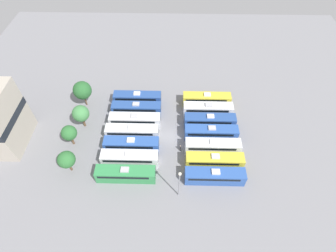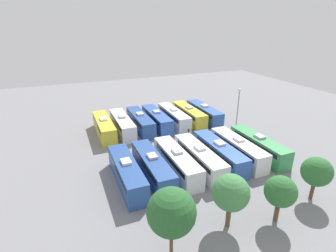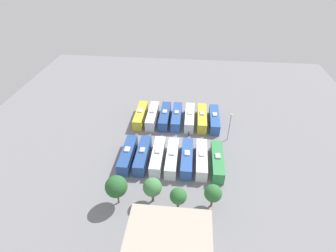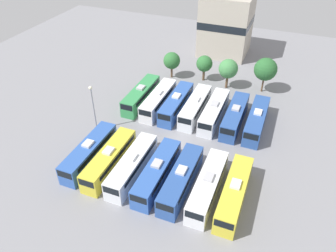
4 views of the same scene
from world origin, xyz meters
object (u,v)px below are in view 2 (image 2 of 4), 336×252
at_px(bus_5, 122,124).
at_px(tree_3, 171,212).
at_px(bus_12, 153,166).
at_px(bus_6, 104,127).
at_px(bus_3, 157,119).
at_px(light_pole, 238,102).
at_px(bus_1, 189,114).
at_px(tree_0, 317,172).
at_px(bus_4, 140,121).
at_px(bus_0, 204,113).
at_px(worker_person, 189,132).
at_px(bus_11, 177,161).
at_px(bus_8, 238,148).
at_px(bus_13, 127,172).
at_px(bus_9, 219,152).
at_px(tree_2, 231,193).
at_px(bus_2, 174,116).
at_px(bus_7, 259,145).
at_px(bus_10, 199,157).
at_px(tree_1, 281,192).

xyz_separation_m(bus_5, tree_3, (2.54, 30.06, 3.14)).
bearing_deg(bus_12, bus_6, -77.93).
bearing_deg(bus_3, light_pole, 152.99).
distance_m(bus_1, light_pole, 10.73).
height_order(bus_3, light_pole, light_pole).
bearing_deg(tree_0, bus_4, -66.58).
bearing_deg(bus_3, bus_5, 1.37).
bearing_deg(light_pole, bus_0, -64.86).
xyz_separation_m(bus_0, tree_3, (20.51, 30.03, 3.14)).
bearing_deg(tree_0, bus_12, -36.41).
bearing_deg(worker_person, bus_11, 55.90).
bearing_deg(bus_8, bus_3, -67.57).
relative_size(bus_8, tree_0, 2.11).
relative_size(bus_6, bus_12, 1.00).
xyz_separation_m(bus_1, bus_13, (17.90, 17.53, 0.00)).
bearing_deg(tree_3, bus_9, -135.92).
relative_size(bus_4, light_pole, 1.42).
relative_size(bus_4, bus_11, 1.00).
bearing_deg(bus_8, bus_6, -43.91).
height_order(bus_9, light_pole, light_pole).
bearing_deg(tree_2, bus_2, -102.55).
distance_m(bus_7, tree_2, 17.91).
bearing_deg(worker_person, bus_1, -117.02).
distance_m(bus_2, tree_3, 33.24).
height_order(bus_10, tree_3, tree_3).
bearing_deg(tree_3, bus_1, -119.27).
relative_size(bus_0, bus_13, 1.00).
bearing_deg(bus_12, bus_11, 179.98).
relative_size(bus_1, tree_0, 2.11).
xyz_separation_m(bus_5, bus_7, (-17.91, 17.49, 0.00)).
distance_m(bus_13, tree_3, 13.19).
height_order(bus_5, bus_10, same).
height_order(bus_3, tree_3, tree_3).
relative_size(bus_9, tree_2, 1.93).
xyz_separation_m(bus_11, tree_3, (6.36, 12.91, 3.14)).
bearing_deg(light_pole, bus_2, -34.89).
height_order(bus_0, bus_2, same).
bearing_deg(bus_9, tree_2, 61.47).
bearing_deg(bus_3, tree_1, 94.69).
xyz_separation_m(worker_person, tree_2, (6.55, 22.31, 3.34)).
bearing_deg(bus_0, light_pole, 115.14).
height_order(bus_5, bus_8, same).
relative_size(bus_4, bus_13, 1.00).
distance_m(bus_5, bus_13, 17.62).
height_order(bus_3, tree_2, tree_2).
distance_m(bus_7, tree_3, 24.20).
bearing_deg(bus_6, tree_3, 91.79).
relative_size(bus_5, bus_11, 1.00).
relative_size(bus_4, bus_12, 1.00).
xyz_separation_m(bus_6, bus_8, (-17.71, 17.05, 0.00)).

